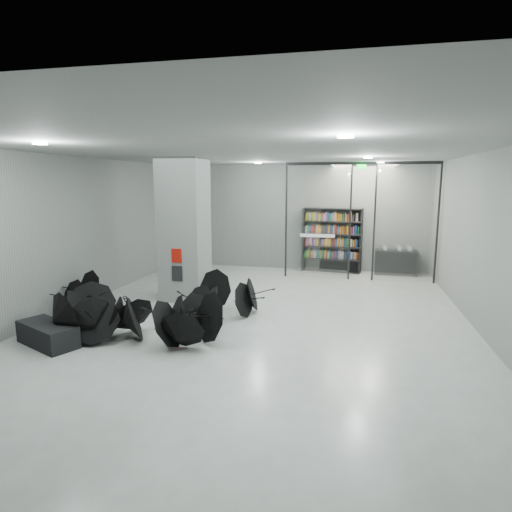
% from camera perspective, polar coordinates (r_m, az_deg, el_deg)
% --- Properties ---
extents(room, '(14.00, 14.02, 4.01)m').
position_cam_1_polar(room, '(9.65, -0.19, 6.92)').
color(room, gray).
rests_on(room, ground).
extents(column, '(1.20, 1.20, 4.00)m').
position_cam_1_polar(column, '(12.38, -9.51, 3.50)').
color(column, slate).
rests_on(column, ground).
extents(fire_cabinet, '(0.28, 0.04, 0.38)m').
position_cam_1_polar(fire_cabinet, '(11.90, -10.53, 0.05)').
color(fire_cabinet, '#A50A07').
rests_on(fire_cabinet, column).
extents(info_panel, '(0.30, 0.03, 0.42)m').
position_cam_1_polar(info_panel, '(11.99, -10.45, -2.30)').
color(info_panel, black).
rests_on(info_panel, column).
extents(exit_sign, '(0.30, 0.06, 0.15)m').
position_cam_1_polar(exit_sign, '(14.72, 13.86, 11.42)').
color(exit_sign, '#0CE533').
rests_on(exit_sign, room).
extents(glass_partition, '(5.06, 0.08, 4.00)m').
position_cam_1_polar(glass_partition, '(14.95, 13.56, 5.12)').
color(glass_partition, silver).
rests_on(glass_partition, ground).
extents(bench, '(1.56, 1.15, 0.46)m').
position_cam_1_polar(bench, '(9.96, -25.97, -9.34)').
color(bench, black).
rests_on(bench, ground).
extents(bookshelf, '(2.21, 0.77, 2.38)m').
position_cam_1_polar(bookshelf, '(16.31, 10.08, 2.10)').
color(bookshelf, black).
rests_on(bookshelf, ground).
extents(shop_counter, '(1.52, 0.66, 0.90)m').
position_cam_1_polar(shop_counter, '(16.43, 18.09, -0.80)').
color(shop_counter, black).
rests_on(shop_counter, ground).
extents(umbrella_cluster, '(5.34, 4.56, 1.32)m').
position_cam_1_polar(umbrella_cluster, '(10.11, -14.04, -7.83)').
color(umbrella_cluster, black).
rests_on(umbrella_cluster, ground).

